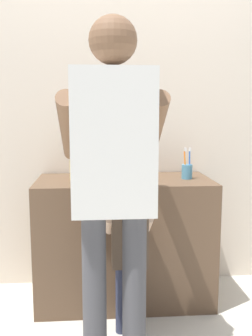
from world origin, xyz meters
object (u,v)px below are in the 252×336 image
object	(u,v)px
child_toddler	(129,245)
adult_parent	(113,164)
toothbrush_cup	(187,171)
soap_bottle	(74,170)

from	to	relation	value
child_toddler	adult_parent	bearing A→B (deg)	-111.27
toothbrush_cup	adult_parent	bearing A→B (deg)	-128.66
toothbrush_cup	soap_bottle	xyz separation A→B (m)	(-0.74, 0.01, 0.01)
soap_bottle	child_toddler	world-z (taller)	soap_bottle
toothbrush_cup	child_toddler	xyz separation A→B (m)	(-0.41, -0.39, -0.36)
toothbrush_cup	child_toddler	size ratio (longest dim) A/B	0.24
toothbrush_cup	child_toddler	distance (m)	0.67
soap_bottle	child_toddler	distance (m)	0.63
child_toddler	adult_parent	world-z (taller)	adult_parent
soap_bottle	toothbrush_cup	bearing A→B (deg)	-0.88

